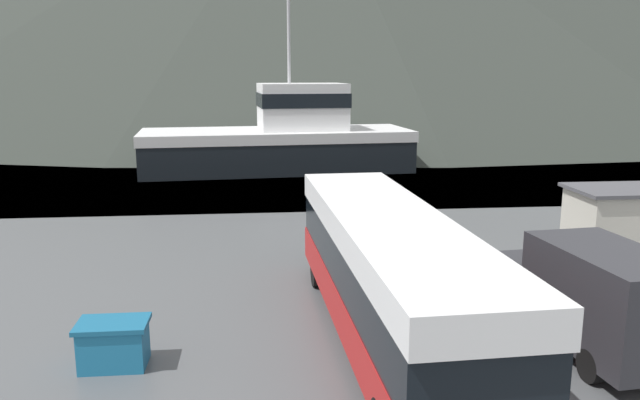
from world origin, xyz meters
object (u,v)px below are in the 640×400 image
(tour_bus, at_px, (388,271))
(fishing_boat, at_px, (282,138))
(small_boat, at_px, (45,149))
(delivery_van, at_px, (592,295))
(dock_kiosk, at_px, (618,222))
(storage_bin, at_px, (114,344))

(tour_bus, distance_m, fishing_boat, 26.39)
(tour_bus, distance_m, small_boat, 40.59)
(tour_bus, xyz_separation_m, delivery_van, (4.51, -0.84, -0.43))
(dock_kiosk, xyz_separation_m, small_boat, (-28.45, 29.64, -0.76))
(storage_bin, height_order, dock_kiosk, dock_kiosk)
(dock_kiosk, bearing_deg, tour_bus, -146.64)
(fishing_boat, xyz_separation_m, dock_kiosk, (10.72, -20.23, -0.85))
(storage_bin, xyz_separation_m, dock_kiosk, (15.41, 6.75, 0.68))
(small_boat, bearing_deg, storage_bin, -15.78)
(tour_bus, relative_size, storage_bin, 7.92)
(storage_bin, relative_size, small_boat, 0.24)
(delivery_van, height_order, dock_kiosk, delivery_van)
(tour_bus, bearing_deg, storage_bin, -176.65)
(fishing_boat, xyz_separation_m, storage_bin, (-4.68, -26.97, -1.53))
(fishing_boat, relative_size, small_boat, 2.80)
(delivery_van, relative_size, small_boat, 0.89)
(small_boat, bearing_deg, tour_bus, -7.35)
(dock_kiosk, bearing_deg, small_boat, 133.83)
(fishing_boat, relative_size, dock_kiosk, 5.36)
(delivery_van, bearing_deg, storage_bin, 173.19)
(storage_bin, bearing_deg, fishing_boat, 80.15)
(fishing_boat, distance_m, dock_kiosk, 22.91)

